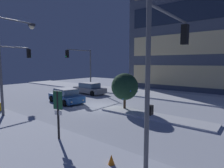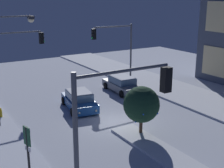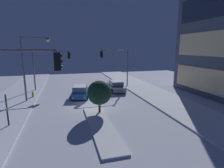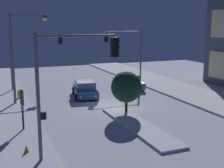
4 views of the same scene
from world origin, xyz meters
TOP-DOWN VIEW (x-y plane):
  - ground at (0.00, 0.00)m, footprint 52.00×52.00m
  - curb_strip_far at (0.00, 9.01)m, footprint 52.00×5.20m
  - median_strip at (5.58, -0.25)m, footprint 9.00×1.80m
  - car_near at (-4.00, -1.03)m, footprint 4.71×2.70m
  - car_far at (-6.10, 4.52)m, footprint 4.87×2.31m
  - traffic_light_corner_near_left at (-9.25, -4.98)m, footprint 0.32×5.52m
  - traffic_light_corner_near_right at (8.67, -5.62)m, footprint 0.32×4.32m
  - traffic_light_corner_far_left at (-8.56, 5.35)m, footprint 0.32×4.72m
  - street_lamp_arched at (-3.60, -6.56)m, footprint 0.75×3.18m
  - fire_hydrant at (-5.17, -6.96)m, footprint 0.48×0.26m
  - parking_info_sign at (3.65, -7.51)m, footprint 0.55×0.19m
  - decorated_tree_median at (2.55, 0.25)m, footprint 2.37×2.36m
  - construction_cone at (7.43, -7.76)m, footprint 0.36×0.36m

SIDE VIEW (x-z plane):
  - ground at x=0.00m, z-range 0.00..0.00m
  - curb_strip_far at x=0.00m, z-range 0.00..0.14m
  - median_strip at x=5.58m, z-range 0.00..0.14m
  - construction_cone at x=7.43m, z-range 0.00..0.55m
  - fire_hydrant at x=-5.17m, z-range -0.01..0.83m
  - car_near at x=-4.00m, z-range -0.04..1.46m
  - car_far at x=-6.10m, z-range -0.03..1.46m
  - parking_info_sign at x=3.65m, z-range 0.38..3.10m
  - decorated_tree_median at x=2.55m, z-range 0.45..3.72m
  - traffic_light_corner_near_left at x=-9.25m, z-range 1.26..7.29m
  - traffic_light_corner_far_left at x=-8.56m, z-range 1.24..7.37m
  - traffic_light_corner_near_right at x=8.67m, z-range 1.17..7.57m
  - street_lamp_arched at x=-3.60m, z-range 1.18..8.82m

